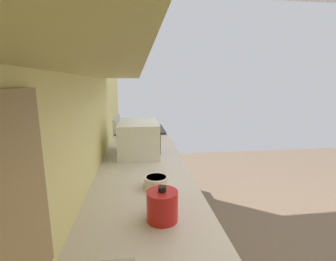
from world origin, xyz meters
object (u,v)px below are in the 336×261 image
at_px(bowl, 156,181).
at_px(kettle, 162,205).
at_px(oven_range, 141,161).
at_px(microwave, 139,138).

distance_m(bowl, kettle, 0.35).
height_order(oven_range, bowl, oven_range).
relative_size(oven_range, kettle, 5.44).
bearing_deg(microwave, bowl, -172.03).
bearing_deg(microwave, oven_range, -1.28).
relative_size(oven_range, bowl, 7.19).
distance_m(oven_range, kettle, 2.17).
bearing_deg(kettle, oven_range, 2.01).
bearing_deg(kettle, microwave, 5.33).
xyz_separation_m(oven_range, microwave, (-1.06, 0.02, 0.57)).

